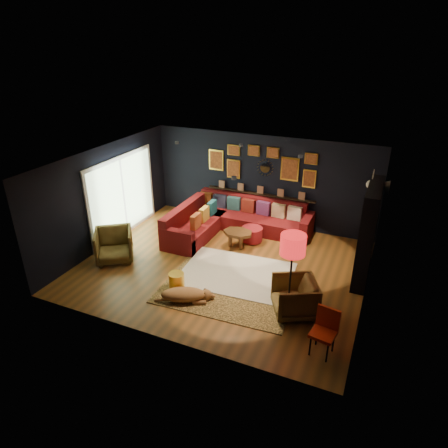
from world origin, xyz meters
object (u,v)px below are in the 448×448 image
at_px(coffee_table, 238,234).
at_px(armchair_left, 114,244).
at_px(armchair_right, 295,296).
at_px(dog, 183,292).
at_px(sectional, 229,221).
at_px(orange_chair, 325,328).
at_px(pouf, 252,234).
at_px(gold_stool, 177,282).
at_px(floor_lamp, 293,248).

distance_m(coffee_table, armchair_left, 3.12).
xyz_separation_m(armchair_right, dog, (-2.20, -0.54, -0.20)).
bearing_deg(sectional, orange_chair, -47.66).
distance_m(pouf, dog, 3.12).
bearing_deg(gold_stool, dog, -41.58).
bearing_deg(dog, orange_chair, -30.01).
relative_size(gold_stool, dog, 0.33).
bearing_deg(coffee_table, dog, -92.88).
bearing_deg(armchair_left, coffee_table, 0.83).
height_order(gold_stool, floor_lamp, floor_lamp).
bearing_deg(floor_lamp, dog, -166.90).
bearing_deg(armchair_right, sectional, -164.66).
bearing_deg(sectional, coffee_table, -51.65).
xyz_separation_m(sectional, floor_lamp, (2.53, -2.92, 1.15)).
relative_size(sectional, gold_stool, 8.07).
bearing_deg(gold_stool, armchair_left, 165.15).
distance_m(coffee_table, orange_chair, 4.10).
bearing_deg(floor_lamp, pouf, 123.29).
distance_m(coffee_table, floor_lamp, 3.15).
relative_size(coffee_table, armchair_right, 0.97).
bearing_deg(orange_chair, armchair_right, 141.28).
bearing_deg(pouf, coffee_table, -120.54).
height_order(armchair_left, gold_stool, armchair_left).
xyz_separation_m(armchair_right, orange_chair, (0.74, -0.83, 0.09)).
bearing_deg(armchair_left, sectional, 17.40).
distance_m(sectional, floor_lamp, 4.03).
height_order(pouf, orange_chair, orange_chair).
xyz_separation_m(sectional, pouf, (0.81, -0.31, -0.10)).
distance_m(sectional, armchair_left, 3.23).
height_order(pouf, floor_lamp, floor_lamp).
bearing_deg(pouf, sectional, 159.25).
relative_size(coffee_table, gold_stool, 1.90).
xyz_separation_m(armchair_right, gold_stool, (-2.52, -0.25, -0.20)).
relative_size(armchair_right, gold_stool, 1.96).
bearing_deg(dog, sectional, 73.04).
distance_m(sectional, pouf, 0.88).
distance_m(sectional, orange_chair, 5.02).
xyz_separation_m(armchair_right, floor_lamp, (-0.10, -0.05, 1.06)).
bearing_deg(armchair_right, floor_lamp, -91.52).
bearing_deg(armchair_right, dog, -103.44).
relative_size(armchair_left, floor_lamp, 0.51).
bearing_deg(floor_lamp, armchair_left, 175.63).
distance_m(sectional, coffee_table, 0.92).
xyz_separation_m(coffee_table, dog, (-0.14, -2.69, -0.14)).
distance_m(sectional, gold_stool, 3.13).
bearing_deg(coffee_table, armchair_left, -143.45).
relative_size(floor_lamp, dog, 1.38).
distance_m(coffee_table, armchair_right, 2.98).
xyz_separation_m(armchair_left, dog, (2.37, -0.83, -0.22)).
relative_size(armchair_right, dog, 0.65).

